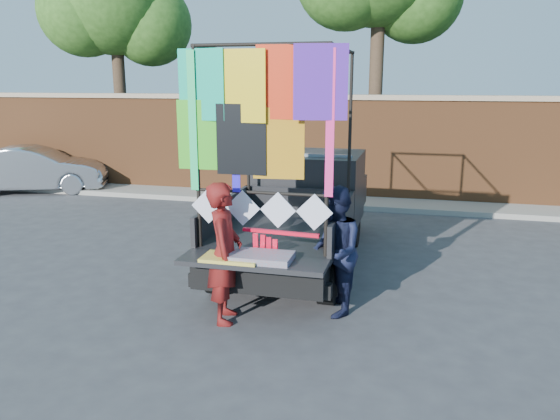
% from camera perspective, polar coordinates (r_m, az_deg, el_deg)
% --- Properties ---
extents(ground, '(90.00, 90.00, 0.00)m').
position_cam_1_polar(ground, '(7.61, -3.57, -9.38)').
color(ground, '#38383A').
rests_on(ground, ground).
extents(brick_wall, '(30.00, 0.45, 2.61)m').
position_cam_1_polar(brick_wall, '(13.94, 5.20, 6.64)').
color(brick_wall, brown).
rests_on(brick_wall, ground).
extents(curb, '(30.00, 1.20, 0.12)m').
position_cam_1_polar(curb, '(13.47, 4.61, 0.96)').
color(curb, gray).
rests_on(curb, ground).
extents(tree_left, '(4.20, 3.30, 7.05)m').
position_cam_1_polar(tree_left, '(17.28, -17.02, 20.03)').
color(tree_left, '#38281C').
rests_on(tree_left, ground).
extents(pickup_truck, '(2.13, 5.36, 3.37)m').
position_cam_1_polar(pickup_truck, '(9.39, 2.47, 0.49)').
color(pickup_truck, black).
rests_on(pickup_truck, ground).
extents(sedan, '(3.95, 2.59, 1.23)m').
position_cam_1_polar(sedan, '(16.17, -24.24, 3.90)').
color(sedan, '#AAADB1').
rests_on(sedan, ground).
extents(woman, '(0.56, 0.72, 1.76)m').
position_cam_1_polar(woman, '(6.74, -5.80, -4.48)').
color(woman, maroon).
rests_on(woman, ground).
extents(man, '(0.84, 0.96, 1.67)m').
position_cam_1_polar(man, '(6.95, 5.70, -4.32)').
color(man, black).
rests_on(man, ground).
extents(streamer_bundle, '(0.99, 0.13, 0.68)m').
position_cam_1_polar(streamer_bundle, '(6.81, -0.88, -3.95)').
color(streamer_bundle, '#FB0D2A').
rests_on(streamer_bundle, ground).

